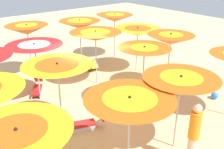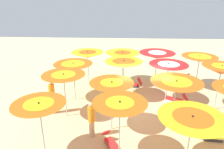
{
  "view_description": "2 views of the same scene",
  "coord_description": "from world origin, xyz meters",
  "px_view_note": "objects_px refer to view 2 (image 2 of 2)",
  "views": [
    {
      "loc": [
        7.74,
        -5.07,
        5.15
      ],
      "look_at": [
        0.21,
        1.03,
        0.98
      ],
      "focal_mm": 42.13,
      "sensor_mm": 36.0,
      "label": 1
    },
    {
      "loc": [
        1.08,
        9.95,
        5.99
      ],
      "look_at": [
        1.68,
        -1.88,
        1.44
      ],
      "focal_mm": 34.59,
      "sensor_mm": 36.0,
      "label": 2
    }
  ],
  "objects_px": {
    "lounger_0": "(176,99)",
    "beachgoer_1": "(91,119)",
    "lounger_2": "(211,135)",
    "lounger_3": "(132,83)",
    "beach_umbrella_3": "(39,108)",
    "beach_umbrella_5": "(124,64)",
    "beach_umbrella_10": "(176,85)",
    "lounger_1": "(112,144)",
    "beach_umbrella_1": "(73,67)",
    "beach_umbrella_0": "(88,55)",
    "beach_umbrella_6": "(112,86)",
    "lounger_5": "(116,99)",
    "beach_umbrella_9": "(168,67)",
    "beach_umbrella_13": "(221,70)",
    "beachgoer_0": "(52,96)",
    "lounger_4": "(191,81)",
    "beach_umbrella_8": "(157,55)",
    "beach_umbrella_4": "(123,55)",
    "beach_umbrella_12": "(199,59)",
    "beach_umbrella_11": "(192,121)",
    "beach_umbrella_7": "(120,107)",
    "beach_umbrella_2": "(64,78)"
  },
  "relations": [
    {
      "from": "beach_umbrella_5",
      "to": "beach_umbrella_11",
      "type": "bearing_deg",
      "value": 112.03
    },
    {
      "from": "beach_umbrella_2",
      "to": "beach_umbrella_5",
      "type": "bearing_deg",
      "value": -142.98
    },
    {
      "from": "beach_umbrella_6",
      "to": "lounger_5",
      "type": "xyz_separation_m",
      "value": [
        -0.11,
        -2.63,
        -2.01
      ]
    },
    {
      "from": "beachgoer_1",
      "to": "lounger_2",
      "type": "bearing_deg",
      "value": -28.64
    },
    {
      "from": "beach_umbrella_9",
      "to": "beachgoer_0",
      "type": "height_order",
      "value": "beach_umbrella_9"
    },
    {
      "from": "beach_umbrella_3",
      "to": "beach_umbrella_10",
      "type": "height_order",
      "value": "beach_umbrella_10"
    },
    {
      "from": "beachgoer_1",
      "to": "lounger_4",
      "type": "bearing_deg",
      "value": 16.06
    },
    {
      "from": "lounger_1",
      "to": "lounger_3",
      "type": "bearing_deg",
      "value": 141.46
    },
    {
      "from": "beach_umbrella_1",
      "to": "lounger_4",
      "type": "xyz_separation_m",
      "value": [
        -7.53,
        -2.67,
        -1.85
      ]
    },
    {
      "from": "lounger_5",
      "to": "beach_umbrella_3",
      "type": "bearing_deg",
      "value": 172.21
    },
    {
      "from": "beach_umbrella_2",
      "to": "lounger_1",
      "type": "distance_m",
      "value": 3.87
    },
    {
      "from": "beach_umbrella_3",
      "to": "beach_umbrella_5",
      "type": "bearing_deg",
      "value": -120.27
    },
    {
      "from": "lounger_4",
      "to": "beach_umbrella_4",
      "type": "bearing_deg",
      "value": -119.19
    },
    {
      "from": "beach_umbrella_4",
      "to": "beach_umbrella_9",
      "type": "bearing_deg",
      "value": 134.35
    },
    {
      "from": "beach_umbrella_11",
      "to": "beach_umbrella_12",
      "type": "relative_size",
      "value": 1.0
    },
    {
      "from": "beach_umbrella_12",
      "to": "beachgoer_0",
      "type": "distance_m",
      "value": 9.29
    },
    {
      "from": "beach_umbrella_13",
      "to": "beach_umbrella_8",
      "type": "bearing_deg",
      "value": -45.35
    },
    {
      "from": "beach_umbrella_10",
      "to": "beachgoer_0",
      "type": "relative_size",
      "value": 1.31
    },
    {
      "from": "beach_umbrella_10",
      "to": "lounger_1",
      "type": "xyz_separation_m",
      "value": [
        2.72,
        1.46,
        -2.02
      ]
    },
    {
      "from": "beach_umbrella_4",
      "to": "lounger_0",
      "type": "xyz_separation_m",
      "value": [
        -3.09,
        2.71,
        -1.8
      ]
    },
    {
      "from": "beach_umbrella_4",
      "to": "beach_umbrella_11",
      "type": "xyz_separation_m",
      "value": [
        -2.31,
        7.76,
        0.01
      ]
    },
    {
      "from": "beach_umbrella_0",
      "to": "beach_umbrella_6",
      "type": "xyz_separation_m",
      "value": [
        -1.89,
        5.34,
        0.15
      ]
    },
    {
      "from": "beach_umbrella_9",
      "to": "lounger_5",
      "type": "relative_size",
      "value": 1.79
    },
    {
      "from": "beach_umbrella_5",
      "to": "beach_umbrella_8",
      "type": "bearing_deg",
      "value": -140.26
    },
    {
      "from": "beach_umbrella_12",
      "to": "lounger_3",
      "type": "xyz_separation_m",
      "value": [
        4.21,
        0.01,
        -1.79
      ]
    },
    {
      "from": "beach_umbrella_6",
      "to": "beach_umbrella_8",
      "type": "relative_size",
      "value": 0.99
    },
    {
      "from": "beachgoer_1",
      "to": "lounger_3",
      "type": "bearing_deg",
      "value": 41.22
    },
    {
      "from": "beach_umbrella_0",
      "to": "beachgoer_1",
      "type": "relative_size",
      "value": 1.38
    },
    {
      "from": "beach_umbrella_7",
      "to": "beachgoer_0",
      "type": "bearing_deg",
      "value": -41.96
    },
    {
      "from": "beach_umbrella_12",
      "to": "lounger_1",
      "type": "relative_size",
      "value": 1.84
    },
    {
      "from": "beach_umbrella_8",
      "to": "lounger_1",
      "type": "bearing_deg",
      "value": 67.53
    },
    {
      "from": "beach_umbrella_9",
      "to": "beach_umbrella_13",
      "type": "distance_m",
      "value": 2.62
    },
    {
      "from": "beachgoer_0",
      "to": "beach_umbrella_6",
      "type": "bearing_deg",
      "value": 85.1
    },
    {
      "from": "beach_umbrella_1",
      "to": "beach_umbrella_0",
      "type": "bearing_deg",
      "value": -99.45
    },
    {
      "from": "beach_umbrella_1",
      "to": "beachgoer_1",
      "type": "distance_m",
      "value": 3.89
    },
    {
      "from": "beach_umbrella_11",
      "to": "beachgoer_0",
      "type": "distance_m",
      "value": 6.97
    },
    {
      "from": "beach_umbrella_0",
      "to": "lounger_4",
      "type": "distance_m",
      "value": 7.35
    },
    {
      "from": "beachgoer_0",
      "to": "beach_umbrella_1",
      "type": "bearing_deg",
      "value": 169.36
    },
    {
      "from": "beach_umbrella_13",
      "to": "beachgoer_0",
      "type": "xyz_separation_m",
      "value": [
        8.61,
        0.83,
        -1.28
      ]
    },
    {
      "from": "lounger_1",
      "to": "lounger_5",
      "type": "distance_m",
      "value": 3.94
    },
    {
      "from": "beach_umbrella_1",
      "to": "lounger_3",
      "type": "bearing_deg",
      "value": -148.83
    },
    {
      "from": "lounger_0",
      "to": "beachgoer_1",
      "type": "distance_m",
      "value": 5.51
    },
    {
      "from": "lounger_5",
      "to": "beachgoer_0",
      "type": "height_order",
      "value": "beachgoer_0"
    },
    {
      "from": "beachgoer_1",
      "to": "beach_umbrella_13",
      "type": "bearing_deg",
      "value": -6.18
    },
    {
      "from": "beach_umbrella_7",
      "to": "beach_umbrella_8",
      "type": "relative_size",
      "value": 1.02
    },
    {
      "from": "beach_umbrella_8",
      "to": "lounger_2",
      "type": "height_order",
      "value": "beach_umbrella_8"
    },
    {
      "from": "beach_umbrella_9",
      "to": "beach_umbrella_13",
      "type": "relative_size",
      "value": 0.93
    },
    {
      "from": "lounger_1",
      "to": "beachgoer_1",
      "type": "xyz_separation_m",
      "value": [
        0.9,
        -0.74,
        0.68
      ]
    },
    {
      "from": "beach_umbrella_8",
      "to": "lounger_5",
      "type": "bearing_deg",
      "value": 42.48
    },
    {
      "from": "beach_umbrella_7",
      "to": "lounger_0",
      "type": "bearing_deg",
      "value": -124.4
    }
  ]
}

